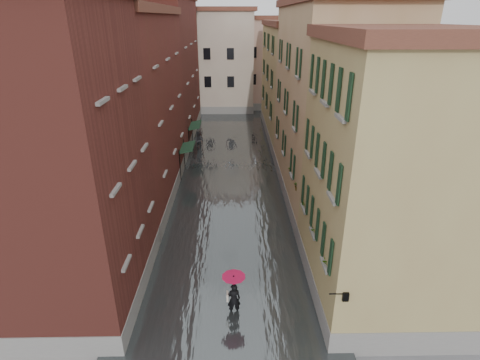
{
  "coord_description": "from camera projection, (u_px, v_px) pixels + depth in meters",
  "views": [
    {
      "loc": [
        0.33,
        -16.69,
        12.29
      ],
      "look_at": [
        0.71,
        4.61,
        3.0
      ],
      "focal_mm": 28.0,
      "sensor_mm": 36.0,
      "label": 1
    }
  ],
  "objects": [
    {
      "name": "ground",
      "position": [
        228.0,
        265.0,
        20.2
      ],
      "size": [
        120.0,
        120.0,
        0.0
      ],
      "primitive_type": "plane",
      "color": "#5D5D60",
      "rests_on": "ground"
    },
    {
      "name": "floodwater",
      "position": [
        230.0,
        172.0,
        32.08
      ],
      "size": [
        10.0,
        60.0,
        0.2
      ],
      "primitive_type": "cube",
      "color": "#404547",
      "rests_on": "ground"
    },
    {
      "name": "building_left_near",
      "position": [
        59.0,
        168.0,
        15.66
      ],
      "size": [
        6.0,
        8.0,
        13.0
      ],
      "primitive_type": "cube",
      "color": "maroon",
      "rests_on": "ground"
    },
    {
      "name": "building_left_mid",
      "position": [
        127.0,
        112.0,
        25.84
      ],
      "size": [
        6.0,
        14.0,
        12.5
      ],
      "primitive_type": "cube",
      "color": "#5C1F1D",
      "rests_on": "ground"
    },
    {
      "name": "building_left_far",
      "position": [
        163.0,
        72.0,
        39.28
      ],
      "size": [
        6.0,
        16.0,
        14.0
      ],
      "primitive_type": "cube",
      "color": "maroon",
      "rests_on": "ground"
    },
    {
      "name": "building_right_near",
      "position": [
        388.0,
        182.0,
        16.18
      ],
      "size": [
        6.0,
        8.0,
        11.5
      ],
      "primitive_type": "cube",
      "color": "#9C8350",
      "rests_on": "ground"
    },
    {
      "name": "building_right_mid",
      "position": [
        329.0,
        108.0,
        25.96
      ],
      "size": [
        6.0,
        14.0,
        13.0
      ],
      "primitive_type": "cube",
      "color": "tan",
      "rests_on": "ground"
    },
    {
      "name": "building_right_far",
      "position": [
        295.0,
        84.0,
        40.01
      ],
      "size": [
        6.0,
        16.0,
        11.5
      ],
      "primitive_type": "cube",
      "color": "#9C8350",
      "rests_on": "ground"
    },
    {
      "name": "building_end_cream",
      "position": [
        209.0,
        62.0,
        52.38
      ],
      "size": [
        12.0,
        9.0,
        13.0
      ],
      "primitive_type": "cube",
      "color": "beige",
      "rests_on": "ground"
    },
    {
      "name": "building_end_pink",
      "position": [
        272.0,
        64.0,
        54.56
      ],
      "size": [
        10.0,
        9.0,
        12.0
      ],
      "primitive_type": "cube",
      "color": "tan",
      "rests_on": "ground"
    },
    {
      "name": "awning_near",
      "position": [
        187.0,
        148.0,
        30.59
      ],
      "size": [
        1.09,
        2.77,
        2.8
      ],
      "color": "#163220",
      "rests_on": "ground"
    },
    {
      "name": "awning_far",
      "position": [
        195.0,
        126.0,
        36.81
      ],
      "size": [
        1.09,
        3.14,
        2.8
      ],
      "color": "#163220",
      "rests_on": "ground"
    },
    {
      "name": "wall_lantern",
      "position": [
        345.0,
        296.0,
        13.57
      ],
      "size": [
        0.71,
        0.22,
        0.35
      ],
      "color": "black",
      "rests_on": "ground"
    },
    {
      "name": "window_planters",
      "position": [
        307.0,
        201.0,
        19.47
      ],
      "size": [
        0.59,
        10.87,
        0.84
      ],
      "color": "maroon",
      "rests_on": "ground"
    },
    {
      "name": "pedestrian_main",
      "position": [
        234.0,
        291.0,
        16.37
      ],
      "size": [
        1.04,
        1.04,
        2.06
      ],
      "color": "black",
      "rests_on": "ground"
    },
    {
      "name": "pedestrian_far",
      "position": [
        199.0,
        140.0,
        37.56
      ],
      "size": [
        0.98,
        0.82,
        1.83
      ],
      "primitive_type": "imported",
      "rotation": [
        0.0,
        0.0,
        -0.15
      ],
      "color": "black",
      "rests_on": "ground"
    }
  ]
}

